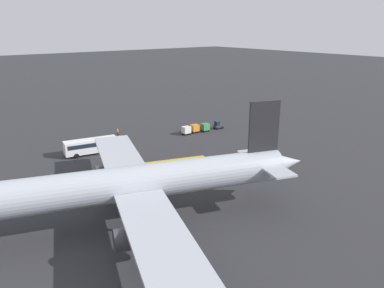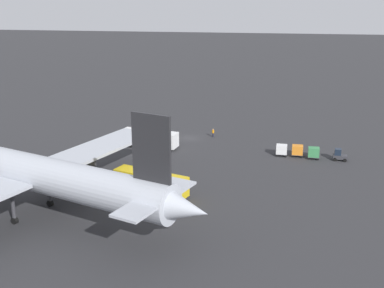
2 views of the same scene
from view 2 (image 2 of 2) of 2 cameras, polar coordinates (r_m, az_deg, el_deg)
The scene contains 9 objects.
ground_plane at distance 97.58m, azimuth -0.36°, elevation 0.69°, with size 600.00×600.00×0.00m, color #2D2D30.
airplane at distance 66.35m, azimuth -19.73°, elevation -2.92°, with size 54.22×47.90×15.89m.
shuttle_bus_near at distance 91.56m, azimuth -5.06°, elevation 0.76°, with size 11.27×4.71×3.19m.
shuttle_bus_far at distance 69.77m, azimuth -4.90°, elevation -4.47°, with size 11.59×6.02×3.29m.
baggage_tug at distance 88.03m, azimuth 17.05°, elevation -1.27°, with size 2.48×1.77×2.10m.
worker_person at distance 98.33m, azimuth 2.51°, elevation 1.33°, with size 0.38×0.38×1.74m.
cargo_cart_green at distance 87.55m, azimuth 14.22°, elevation -0.97°, with size 2.04×1.74×2.06m.
cargo_cart_orange at distance 88.14m, azimuth 12.39°, elevation -0.72°, with size 2.04×1.74×2.06m.
cargo_cart_white at distance 87.93m, azimuth 10.57°, elevation -0.65°, with size 2.04×1.74×2.06m.
Camera 2 is at (-17.72, 91.94, 27.49)m, focal length 45.00 mm.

